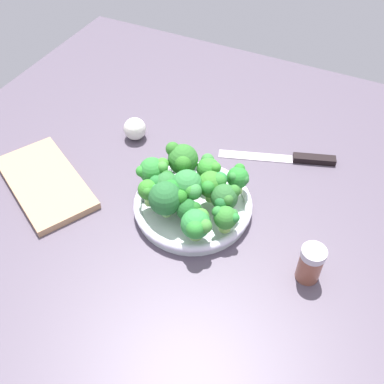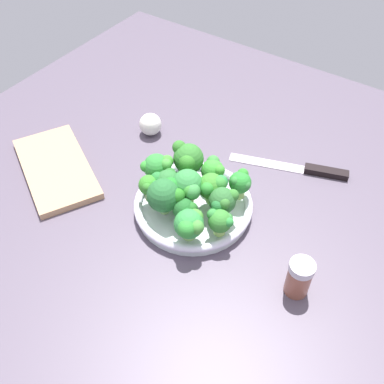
{
  "view_description": "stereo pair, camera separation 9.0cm",
  "coord_description": "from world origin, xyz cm",
  "px_view_note": "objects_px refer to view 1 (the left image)",
  "views": [
    {
      "loc": [
        28.65,
        -56.01,
        71.17
      ],
      "look_at": [
        1.68,
        -0.46,
        5.95
      ],
      "focal_mm": 42.67,
      "sensor_mm": 36.0,
      "label": 1
    },
    {
      "loc": [
        36.42,
        -51.52,
        71.17
      ],
      "look_at": [
        1.68,
        -0.46,
        5.95
      ],
      "focal_mm": 42.67,
      "sensor_mm": 36.0,
      "label": 2
    }
  ],
  "objects_px": {
    "broccoli_floret_2": "(209,168)",
    "broccoli_floret_4": "(182,159)",
    "broccoli_floret_0": "(189,210)",
    "broccoli_floret_12": "(226,218)",
    "broccoli_floret_8": "(197,224)",
    "cutting_board": "(45,183)",
    "broccoli_floret_10": "(153,171)",
    "knife": "(293,158)",
    "broccoli_floret_9": "(168,197)",
    "broccoli_floret_7": "(238,178)",
    "broccoli_floret_5": "(225,199)",
    "broccoli_floret_3": "(213,184)",
    "garlic_bulb": "(135,129)",
    "pepper_shaker": "(310,264)",
    "bowl": "(192,207)",
    "broccoli_floret_6": "(149,191)",
    "broccoli_floret_11": "(188,186)",
    "broccoli_floret_1": "(165,184)"
  },
  "relations": [
    {
      "from": "broccoli_floret_2",
      "to": "broccoli_floret_4",
      "type": "relative_size",
      "value": 0.71
    },
    {
      "from": "broccoli_floret_0",
      "to": "broccoli_floret_12",
      "type": "distance_m",
      "value": 0.07
    },
    {
      "from": "broccoli_floret_8",
      "to": "cutting_board",
      "type": "xyz_separation_m",
      "value": [
        -0.37,
        0.01,
        -0.06
      ]
    },
    {
      "from": "broccoli_floret_10",
      "to": "knife",
      "type": "relative_size",
      "value": 0.26
    },
    {
      "from": "broccoli_floret_0",
      "to": "broccoli_floret_2",
      "type": "height_order",
      "value": "broccoli_floret_2"
    },
    {
      "from": "broccoli_floret_8",
      "to": "broccoli_floret_9",
      "type": "bearing_deg",
      "value": 158.07
    },
    {
      "from": "broccoli_floret_7",
      "to": "broccoli_floret_2",
      "type": "bearing_deg",
      "value": 175.57
    },
    {
      "from": "broccoli_floret_10",
      "to": "broccoli_floret_5",
      "type": "bearing_deg",
      "value": -3.26
    },
    {
      "from": "broccoli_floret_4",
      "to": "cutting_board",
      "type": "xyz_separation_m",
      "value": [
        -0.27,
        -0.13,
        -0.07
      ]
    },
    {
      "from": "broccoli_floret_4",
      "to": "knife",
      "type": "xyz_separation_m",
      "value": [
        0.19,
        0.18,
        -0.07
      ]
    },
    {
      "from": "broccoli_floret_3",
      "to": "knife",
      "type": "height_order",
      "value": "broccoli_floret_3"
    },
    {
      "from": "garlic_bulb",
      "to": "pepper_shaker",
      "type": "bearing_deg",
      "value": -22.86
    },
    {
      "from": "broccoli_floret_2",
      "to": "broccoli_floret_7",
      "type": "bearing_deg",
      "value": -4.43
    },
    {
      "from": "broccoli_floret_3",
      "to": "broccoli_floret_0",
      "type": "bearing_deg",
      "value": -103.48
    },
    {
      "from": "broccoli_floret_0",
      "to": "bowl",
      "type": "bearing_deg",
      "value": 109.17
    },
    {
      "from": "broccoli_floret_6",
      "to": "pepper_shaker",
      "type": "relative_size",
      "value": 0.77
    },
    {
      "from": "broccoli_floret_2",
      "to": "broccoli_floret_11",
      "type": "distance_m",
      "value": 0.08
    },
    {
      "from": "broccoli_floret_0",
      "to": "broccoli_floret_12",
      "type": "xyz_separation_m",
      "value": [
        0.07,
        0.01,
        0.0
      ]
    },
    {
      "from": "broccoli_floret_7",
      "to": "broccoli_floret_12",
      "type": "distance_m",
      "value": 0.1
    },
    {
      "from": "broccoli_floret_8",
      "to": "broccoli_floret_12",
      "type": "relative_size",
      "value": 1.2
    },
    {
      "from": "broccoli_floret_2",
      "to": "broccoli_floret_4",
      "type": "distance_m",
      "value": 0.06
    },
    {
      "from": "broccoli_floret_8",
      "to": "broccoli_floret_11",
      "type": "relative_size",
      "value": 0.86
    },
    {
      "from": "broccoli_floret_4",
      "to": "broccoli_floret_10",
      "type": "relative_size",
      "value": 1.18
    },
    {
      "from": "bowl",
      "to": "broccoli_floret_8",
      "type": "bearing_deg",
      "value": -58.34
    },
    {
      "from": "broccoli_floret_0",
      "to": "broccoli_floret_6",
      "type": "xyz_separation_m",
      "value": [
        -0.09,
        0.0,
        0.01
      ]
    },
    {
      "from": "broccoli_floret_7",
      "to": "knife",
      "type": "height_order",
      "value": "broccoli_floret_7"
    },
    {
      "from": "broccoli_floret_6",
      "to": "broccoli_floret_8",
      "type": "relative_size",
      "value": 0.91
    },
    {
      "from": "broccoli_floret_6",
      "to": "garlic_bulb",
      "type": "relative_size",
      "value": 1.12
    },
    {
      "from": "broccoli_floret_10",
      "to": "broccoli_floret_3",
      "type": "bearing_deg",
      "value": 6.04
    },
    {
      "from": "broccoli_floret_5",
      "to": "garlic_bulb",
      "type": "bearing_deg",
      "value": 152.63
    },
    {
      "from": "broccoli_floret_11",
      "to": "cutting_board",
      "type": "bearing_deg",
      "value": -168.0
    },
    {
      "from": "broccoli_floret_7",
      "to": "garlic_bulb",
      "type": "bearing_deg",
      "value": 163.75
    },
    {
      "from": "broccoli_floret_1",
      "to": "broccoli_floret_12",
      "type": "bearing_deg",
      "value": -8.99
    },
    {
      "from": "broccoli_floret_9",
      "to": "broccoli_floret_11",
      "type": "height_order",
      "value": "same"
    },
    {
      "from": "broccoli_floret_0",
      "to": "broccoli_floret_5",
      "type": "bearing_deg",
      "value": 42.4
    },
    {
      "from": "broccoli_floret_0",
      "to": "broccoli_floret_12",
      "type": "relative_size",
      "value": 0.95
    },
    {
      "from": "broccoli_floret_8",
      "to": "broccoli_floret_12",
      "type": "xyz_separation_m",
      "value": [
        0.04,
        0.04,
        -0.0
      ]
    },
    {
      "from": "broccoli_floret_3",
      "to": "broccoli_floret_7",
      "type": "relative_size",
      "value": 1.12
    },
    {
      "from": "broccoli_floret_3",
      "to": "broccoli_floret_12",
      "type": "distance_m",
      "value": 0.08
    },
    {
      "from": "broccoli_floret_1",
      "to": "broccoli_floret_3",
      "type": "xyz_separation_m",
      "value": [
        0.09,
        0.04,
        0.01
      ]
    },
    {
      "from": "broccoli_floret_9",
      "to": "broccoli_floret_6",
      "type": "bearing_deg",
      "value": 175.57
    },
    {
      "from": "broccoli_floret_11",
      "to": "cutting_board",
      "type": "distance_m",
      "value": 0.33
    },
    {
      "from": "broccoli_floret_10",
      "to": "broccoli_floret_11",
      "type": "relative_size",
      "value": 0.86
    },
    {
      "from": "broccoli_floret_10",
      "to": "broccoli_floret_11",
      "type": "bearing_deg",
      "value": -9.6
    },
    {
      "from": "broccoli_floret_9",
      "to": "broccoli_floret_2",
      "type": "bearing_deg",
      "value": 74.9
    },
    {
      "from": "broccoli_floret_7",
      "to": "broccoli_floret_10",
      "type": "relative_size",
      "value": 0.93
    },
    {
      "from": "broccoli_floret_2",
      "to": "broccoli_floret_5",
      "type": "bearing_deg",
      "value": -47.32
    },
    {
      "from": "broccoli_floret_9",
      "to": "broccoli_floret_10",
      "type": "relative_size",
      "value": 1.17
    },
    {
      "from": "broccoli_floret_4",
      "to": "broccoli_floret_7",
      "type": "height_order",
      "value": "broccoli_floret_4"
    },
    {
      "from": "bowl",
      "to": "broccoli_floret_3",
      "type": "height_order",
      "value": "broccoli_floret_3"
    }
  ]
}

